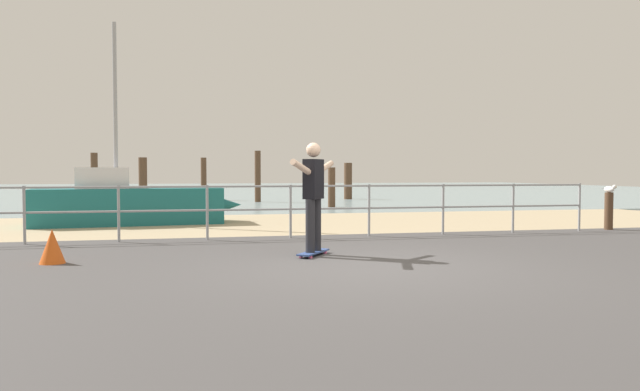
# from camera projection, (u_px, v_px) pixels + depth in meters

# --- Properties ---
(ground_plane) EXTENTS (24.00, 10.00, 0.04)m
(ground_plane) POSITION_uv_depth(u_px,v_px,m) (397.00, 281.00, 6.86)
(ground_plane) COLOR #474444
(ground_plane) RESTS_ON ground
(beach_strip) EXTENTS (24.00, 6.00, 0.04)m
(beach_strip) POSITION_uv_depth(u_px,v_px,m) (289.00, 223.00, 14.67)
(beach_strip) COLOR tan
(beach_strip) RESTS_ON ground
(sea_surface) EXTENTS (72.00, 50.00, 0.04)m
(sea_surface) POSITION_uv_depth(u_px,v_px,m) (227.00, 190.00, 42.01)
(sea_surface) COLOR #849EA3
(sea_surface) RESTS_ON ground
(railing_fence) EXTENTS (14.25, 0.05, 1.05)m
(railing_fence) POSITION_uv_depth(u_px,v_px,m) (249.00, 203.00, 11.05)
(railing_fence) COLOR #9EA0A5
(railing_fence) RESTS_ON ground
(sailboat) EXTENTS (5.03, 1.84, 4.88)m
(sailboat) POSITION_uv_depth(u_px,v_px,m) (136.00, 204.00, 14.26)
(sailboat) COLOR #19666B
(sailboat) RESTS_ON ground
(skateboard) EXTENTS (0.63, 0.77, 0.08)m
(skateboard) POSITION_uv_depth(u_px,v_px,m) (313.00, 252.00, 8.85)
(skateboard) COLOR #334C8C
(skateboard) RESTS_ON ground
(skateboarder) EXTENTS (0.91, 1.23, 1.65)m
(skateboarder) POSITION_uv_depth(u_px,v_px,m) (313.00, 190.00, 8.81)
(skateboarder) COLOR #26262B
(skateboarder) RESTS_ON skateboard
(bollard_short) EXTENTS (0.18, 0.18, 0.84)m
(bollard_short) POSITION_uv_depth(u_px,v_px,m) (609.00, 211.00, 12.86)
(bollard_short) COLOR #513826
(bollard_short) RESTS_ON ground
(seagull) EXTENTS (0.17, 0.49, 0.18)m
(seagull) POSITION_uv_depth(u_px,v_px,m) (610.00, 189.00, 12.83)
(seagull) COLOR white
(seagull) RESTS_ON bollard_short
(groyne_post_0) EXTENTS (0.28, 0.28, 2.10)m
(groyne_post_0) POSITION_uv_depth(u_px,v_px,m) (94.00, 178.00, 24.08)
(groyne_post_0) COLOR #513826
(groyne_post_0) RESTS_ON ground
(groyne_post_1) EXTENTS (0.30, 0.30, 1.82)m
(groyne_post_1) POSITION_uv_depth(u_px,v_px,m) (143.00, 183.00, 20.93)
(groyne_post_1) COLOR #513826
(groyne_post_1) RESTS_ON ground
(groyne_post_2) EXTENTS (0.26, 0.26, 1.96)m
(groyne_post_2) POSITION_uv_depth(u_px,v_px,m) (204.00, 179.00, 26.72)
(groyne_post_2) COLOR #513826
(groyne_post_2) RESTS_ON ground
(groyne_post_3) EXTENTS (0.26, 0.26, 2.21)m
(groyne_post_3) POSITION_uv_depth(u_px,v_px,m) (258.00, 177.00, 24.91)
(groyne_post_3) COLOR #513826
(groyne_post_3) RESTS_ON ground
(groyne_post_4) EXTENTS (0.27, 0.27, 1.47)m
(groyne_post_4) POSITION_uv_depth(u_px,v_px,m) (332.00, 188.00, 21.21)
(groyne_post_4) COLOR #513826
(groyne_post_4) RESTS_ON ground
(groyne_post_5) EXTENTS (0.38, 0.38, 1.74)m
(groyne_post_5) POSITION_uv_depth(u_px,v_px,m) (348.00, 181.00, 27.56)
(groyne_post_5) COLOR #513826
(groyne_post_5) RESTS_ON ground
(traffic_cone) EXTENTS (0.36, 0.36, 0.50)m
(traffic_cone) POSITION_uv_depth(u_px,v_px,m) (52.00, 247.00, 8.08)
(traffic_cone) COLOR #E55919
(traffic_cone) RESTS_ON ground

